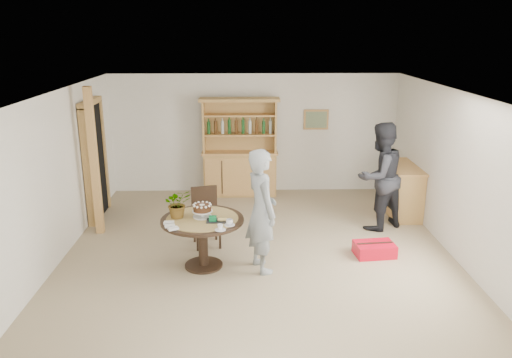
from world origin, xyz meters
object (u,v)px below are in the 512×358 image
object	(u,v)px
hutch	(240,163)
dining_table	(203,228)
dining_chair	(206,212)
sideboard	(401,190)
teen_boy	(261,211)
adult_person	(380,176)
red_suitcase	(374,249)

from	to	relation	value
hutch	dining_table	world-z (taller)	hutch
dining_chair	sideboard	bearing A→B (deg)	6.81
hutch	teen_boy	world-z (taller)	hutch
teen_boy	adult_person	size ratio (longest dim) A/B	0.96
hutch	red_suitcase	distance (m)	3.76
sideboard	teen_boy	xyz separation A→B (m)	(-2.71, -2.23, 0.43)
dining_chair	teen_boy	size ratio (longest dim) A/B	0.52
adult_person	dining_chair	bearing A→B (deg)	-18.91
dining_chair	teen_boy	distance (m)	1.32
dining_chair	red_suitcase	world-z (taller)	dining_chair
sideboard	dining_chair	xyz separation A→B (m)	(-3.58, -1.30, 0.06)
dining_chair	hutch	bearing A→B (deg)	64.89
hutch	teen_boy	bearing A→B (deg)	-84.57
dining_chair	adult_person	world-z (taller)	adult_person
dining_table	teen_boy	world-z (taller)	teen_boy
hutch	dining_chair	bearing A→B (deg)	-101.96
sideboard	adult_person	distance (m)	1.05
hutch	red_suitcase	bearing A→B (deg)	-55.61
hutch	adult_person	world-z (taller)	hutch
hutch	teen_boy	size ratio (longest dim) A/B	1.13
teen_boy	red_suitcase	bearing A→B (deg)	-97.79
sideboard	red_suitcase	world-z (taller)	sideboard
dining_chair	red_suitcase	distance (m)	2.72
hutch	red_suitcase	world-z (taller)	hutch
sideboard	adult_person	xyz separation A→B (m)	(-0.62, -0.70, 0.47)
hutch	sideboard	bearing A→B (deg)	-22.21
dining_table	adult_person	bearing A→B (deg)	25.95
teen_boy	red_suitcase	xyz separation A→B (m)	(1.77, 0.40, -0.80)
dining_table	teen_boy	bearing A→B (deg)	-6.71
adult_person	red_suitcase	bearing A→B (deg)	43.77
hutch	teen_boy	distance (m)	3.49
adult_person	hutch	bearing A→B (deg)	-69.17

